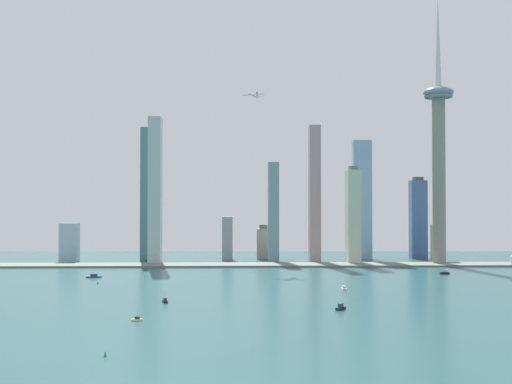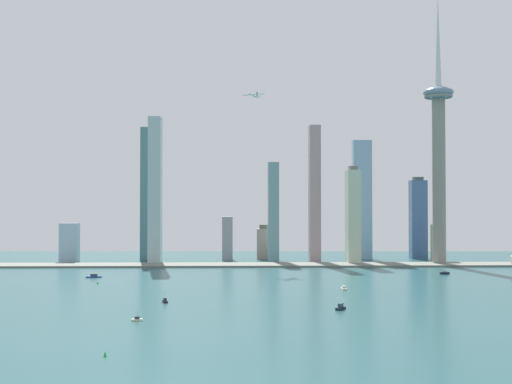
{
  "view_description": "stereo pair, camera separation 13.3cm",
  "coord_description": "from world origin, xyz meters",
  "px_view_note": "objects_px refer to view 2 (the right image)",
  "views": [
    {
      "loc": [
        -31.03,
        -236.61,
        69.46
      ],
      "look_at": [
        -13.92,
        505.22,
        86.51
      ],
      "focal_mm": 45.11,
      "sensor_mm": 36.0,
      "label": 1
    },
    {
      "loc": [
        -30.89,
        -236.62,
        69.46
      ],
      "look_at": [
        -13.92,
        505.22,
        86.51
      ],
      "focal_mm": 45.11,
      "sensor_mm": 36.0,
      "label": 2
    }
  ],
  "objects_px": {
    "skyscraper_1": "(273,212)",
    "boat_0": "(341,307)",
    "observation_tower": "(439,143)",
    "skyscraper_7": "(155,191)",
    "skyscraper_6": "(437,243)",
    "channel_buoy_0": "(98,283)",
    "skyscraper_5": "(315,194)",
    "skyscraper_9": "(227,238)",
    "skyscraper_2": "(149,193)",
    "boat_2": "(165,301)",
    "boat_6": "(344,288)",
    "skyscraper_4": "(353,216)",
    "skyscraper_10": "(418,219)",
    "airplane": "(254,95)",
    "skyscraper_8": "(263,243)",
    "skyscraper_3": "(362,200)",
    "boat_4": "(137,319)",
    "boat_5": "(445,273)",
    "skyscraper_0": "(69,243)",
    "boat_3": "(94,276)",
    "channel_buoy_1": "(105,354)"
  },
  "relations": [
    {
      "from": "skyscraper_1",
      "to": "boat_0",
      "type": "relative_size",
      "value": 13.36
    },
    {
      "from": "observation_tower",
      "to": "skyscraper_7",
      "type": "distance_m",
      "value": 346.37
    },
    {
      "from": "skyscraper_6",
      "to": "channel_buoy_0",
      "type": "xyz_separation_m",
      "value": [
        -376.32,
        -220.34,
        -23.15
      ]
    },
    {
      "from": "skyscraper_5",
      "to": "skyscraper_9",
      "type": "relative_size",
      "value": 3.03
    },
    {
      "from": "skyscraper_6",
      "to": "skyscraper_2",
      "type": "bearing_deg",
      "value": 172.5
    },
    {
      "from": "boat_2",
      "to": "boat_6",
      "type": "xyz_separation_m",
      "value": [
        141.2,
        69.72,
        -0.19
      ]
    },
    {
      "from": "skyscraper_4",
      "to": "skyscraper_10",
      "type": "relative_size",
      "value": 1.08
    },
    {
      "from": "airplane",
      "to": "skyscraper_8",
      "type": "bearing_deg",
      "value": -168.79
    },
    {
      "from": "skyscraper_3",
      "to": "boat_0",
      "type": "height_order",
      "value": "skyscraper_3"
    },
    {
      "from": "boat_4",
      "to": "boat_5",
      "type": "bearing_deg",
      "value": -139.68
    },
    {
      "from": "skyscraper_3",
      "to": "boat_4",
      "type": "bearing_deg",
      "value": -116.05
    },
    {
      "from": "skyscraper_10",
      "to": "skyscraper_0",
      "type": "bearing_deg",
      "value": -174.64
    },
    {
      "from": "skyscraper_5",
      "to": "skyscraper_8",
      "type": "height_order",
      "value": "skyscraper_5"
    },
    {
      "from": "skyscraper_0",
      "to": "channel_buoy_0",
      "type": "relative_size",
      "value": 21.79
    },
    {
      "from": "boat_5",
      "to": "boat_6",
      "type": "xyz_separation_m",
      "value": [
        -123.27,
        -119.65,
        -0.47
      ]
    },
    {
      "from": "skyscraper_9",
      "to": "skyscraper_10",
      "type": "height_order",
      "value": "skyscraper_10"
    },
    {
      "from": "skyscraper_10",
      "to": "boat_6",
      "type": "relative_size",
      "value": 8.45
    },
    {
      "from": "airplane",
      "to": "boat_4",
      "type": "bearing_deg",
      "value": 11.83
    },
    {
      "from": "boat_6",
      "to": "airplane",
      "type": "bearing_deg",
      "value": 17.05
    },
    {
      "from": "airplane",
      "to": "skyscraper_2",
      "type": "bearing_deg",
      "value": -90.59
    },
    {
      "from": "boat_3",
      "to": "airplane",
      "type": "relative_size",
      "value": 0.55
    },
    {
      "from": "boat_2",
      "to": "airplane",
      "type": "bearing_deg",
      "value": 149.0
    },
    {
      "from": "skyscraper_0",
      "to": "skyscraper_1",
      "type": "relative_size",
      "value": 0.39
    },
    {
      "from": "skyscraper_6",
      "to": "skyscraper_7",
      "type": "distance_m",
      "value": 357.96
    },
    {
      "from": "skyscraper_5",
      "to": "boat_5",
      "type": "xyz_separation_m",
      "value": [
        117.16,
        -147.31,
        -84.13
      ]
    },
    {
      "from": "skyscraper_0",
      "to": "skyscraper_9",
      "type": "relative_size",
      "value": 0.86
    },
    {
      "from": "observation_tower",
      "to": "skyscraper_0",
      "type": "height_order",
      "value": "observation_tower"
    },
    {
      "from": "skyscraper_5",
      "to": "skyscraper_9",
      "type": "xyz_separation_m",
      "value": [
        -110.2,
        35.51,
        -57.48
      ]
    },
    {
      "from": "skyscraper_9",
      "to": "boat_3",
      "type": "relative_size",
      "value": 3.64
    },
    {
      "from": "boat_2",
      "to": "channel_buoy_1",
      "type": "bearing_deg",
      "value": -21.49
    },
    {
      "from": "skyscraper_2",
      "to": "skyscraper_10",
      "type": "height_order",
      "value": "skyscraper_2"
    },
    {
      "from": "boat_3",
      "to": "channel_buoy_0",
      "type": "height_order",
      "value": "boat_3"
    },
    {
      "from": "skyscraper_2",
      "to": "skyscraper_4",
      "type": "height_order",
      "value": "skyscraper_2"
    },
    {
      "from": "skyscraper_2",
      "to": "boat_4",
      "type": "relative_size",
      "value": 24.41
    },
    {
      "from": "channel_buoy_1",
      "to": "airplane",
      "type": "height_order",
      "value": "airplane"
    },
    {
      "from": "skyscraper_0",
      "to": "skyscraper_2",
      "type": "xyz_separation_m",
      "value": [
        95.15,
        36.04,
        62.75
      ]
    },
    {
      "from": "skyscraper_10",
      "to": "skyscraper_5",
      "type": "bearing_deg",
      "value": -159.59
    },
    {
      "from": "airplane",
      "to": "skyscraper_7",
      "type": "bearing_deg",
      "value": -60.26
    },
    {
      "from": "skyscraper_0",
      "to": "boat_0",
      "type": "height_order",
      "value": "skyscraper_0"
    },
    {
      "from": "skyscraper_4",
      "to": "boat_2",
      "type": "height_order",
      "value": "skyscraper_4"
    },
    {
      "from": "boat_2",
      "to": "skyscraper_3",
      "type": "bearing_deg",
      "value": 131.86
    },
    {
      "from": "skyscraper_3",
      "to": "skyscraper_9",
      "type": "distance_m",
      "value": 186.4
    },
    {
      "from": "skyscraper_9",
      "to": "channel_buoy_1",
      "type": "distance_m",
      "value": 541.92
    },
    {
      "from": "skyscraper_7",
      "to": "boat_6",
      "type": "relative_size",
      "value": 13.73
    },
    {
      "from": "skyscraper_2",
      "to": "boat_2",
      "type": "height_order",
      "value": "skyscraper_2"
    },
    {
      "from": "skyscraper_10",
      "to": "channel_buoy_0",
      "type": "height_order",
      "value": "skyscraper_10"
    },
    {
      "from": "skyscraper_8",
      "to": "boat_6",
      "type": "bearing_deg",
      "value": -80.1
    },
    {
      "from": "boat_3",
      "to": "observation_tower",
      "type": "bearing_deg",
      "value": -169.86
    },
    {
      "from": "skyscraper_2",
      "to": "channel_buoy_1",
      "type": "distance_m",
      "value": 561.17
    },
    {
      "from": "skyscraper_7",
      "to": "boat_3",
      "type": "relative_size",
      "value": 11.47
    }
  ]
}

